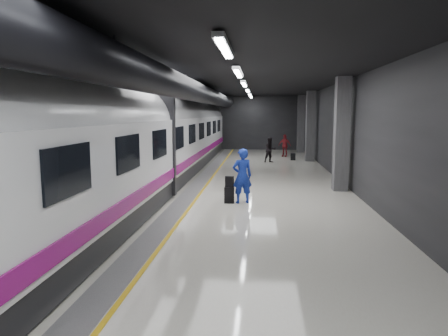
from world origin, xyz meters
name	(u,v)px	position (x,y,z in m)	size (l,w,h in m)	color
ground	(223,199)	(0.00, 0.00, 0.00)	(40.00, 40.00, 0.00)	beige
platform_hall	(217,101)	(-0.29, 0.96, 3.54)	(10.02, 40.02, 4.51)	black
train	(134,141)	(-3.25, 0.00, 2.07)	(3.05, 38.00, 4.05)	black
traveler_main	(242,176)	(0.74, -0.65, 0.95)	(0.69, 0.45, 1.89)	#193CBE
suitcase_main	(229,195)	(0.29, -0.70, 0.28)	(0.34, 0.22, 0.56)	black
shoulder_bag	(229,182)	(0.30, -0.69, 0.75)	(0.28, 0.15, 0.38)	black
traveler_far_a	(270,150)	(1.99, 10.97, 0.79)	(0.77, 0.60, 1.59)	black
traveler_far_b	(285,146)	(3.10, 14.59, 0.79)	(0.93, 0.39, 1.58)	maroon
suitcase_far	(293,157)	(3.53, 12.31, 0.23)	(0.31, 0.20, 0.46)	black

